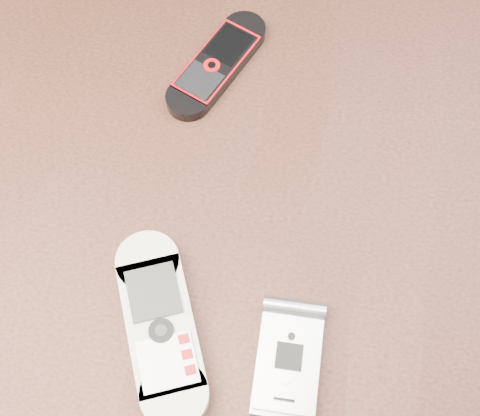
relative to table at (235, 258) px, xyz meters
name	(u,v)px	position (x,y,z in m)	size (l,w,h in m)	color
ground	(237,384)	(0.00, 0.00, -0.64)	(4.00, 4.00, 0.00)	#472B19
table	(235,258)	(0.00, 0.00, 0.00)	(1.20, 0.80, 0.75)	black
nokia_white	(161,326)	(-0.04, -0.11, 0.11)	(0.05, 0.16, 0.02)	beige
nokia_black_red	(217,64)	(-0.04, 0.14, 0.11)	(0.04, 0.13, 0.01)	black
motorola_razr	(288,362)	(0.06, -0.12, 0.11)	(0.05, 0.09, 0.01)	#B6B6BB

